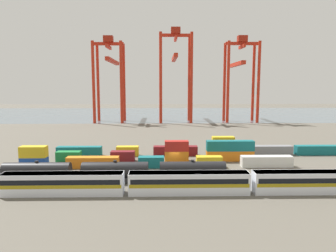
% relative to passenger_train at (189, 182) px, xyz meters
% --- Properties ---
extents(ground_plane, '(420.00, 420.00, 0.00)m').
position_rel_passenger_train_xyz_m(ground_plane, '(-1.53, 62.92, -2.14)').
color(ground_plane, '#5B564C').
extents(harbour_water, '(400.00, 110.00, 0.01)m').
position_rel_passenger_train_xyz_m(harbour_water, '(-1.53, 159.34, -2.14)').
color(harbour_water, slate).
rests_on(harbour_water, ground_plane).
extents(passenger_train, '(65.97, 3.14, 3.90)m').
position_rel_passenger_train_xyz_m(passenger_train, '(0.00, 0.00, 0.00)').
color(passenger_train, silver).
rests_on(passenger_train, ground_plane).
extents(freight_tank_row, '(44.05, 2.98, 4.44)m').
position_rel_passenger_train_xyz_m(freight_tank_row, '(-14.09, 7.06, -0.03)').
color(freight_tank_row, '#232326').
rests_on(freight_tank_row, ground_plane).
extents(shipping_container_0, '(6.04, 2.44, 2.60)m').
position_rel_passenger_train_xyz_m(shipping_container_0, '(-34.63, 18.21, -0.84)').
color(shipping_container_0, '#1C4299').
rests_on(shipping_container_0, ground_plane).
extents(shipping_container_1, '(6.04, 2.44, 2.60)m').
position_rel_passenger_train_xyz_m(shipping_container_1, '(-34.63, 18.21, 1.76)').
color(shipping_container_1, gold).
rests_on(shipping_container_1, shipping_container_0).
extents(shipping_container_2, '(12.10, 2.44, 2.60)m').
position_rel_passenger_train_xyz_m(shipping_container_2, '(-20.93, 18.21, -0.84)').
color(shipping_container_2, orange).
rests_on(shipping_container_2, ground_plane).
extents(shipping_container_3, '(6.04, 2.44, 2.60)m').
position_rel_passenger_train_xyz_m(shipping_container_3, '(-7.24, 18.21, -0.84)').
color(shipping_container_3, '#146066').
rests_on(shipping_container_3, ground_plane).
extents(shipping_container_4, '(6.04, 2.44, 2.60)m').
position_rel_passenger_train_xyz_m(shipping_container_4, '(6.45, 18.21, -0.84)').
color(shipping_container_4, gold).
rests_on(shipping_container_4, ground_plane).
extents(shipping_container_5, '(12.10, 2.44, 2.60)m').
position_rel_passenger_train_xyz_m(shipping_container_5, '(20.15, 18.21, -0.84)').
color(shipping_container_5, silver).
rests_on(shipping_container_5, ground_plane).
extents(shipping_container_6, '(6.04, 2.44, 2.60)m').
position_rel_passenger_train_xyz_m(shipping_container_6, '(-28.43, 24.54, -0.84)').
color(shipping_container_6, '#197538').
rests_on(shipping_container_6, ground_plane).
extents(shipping_container_7, '(6.04, 2.44, 2.60)m').
position_rel_passenger_train_xyz_m(shipping_container_7, '(-14.69, 24.54, -0.84)').
color(shipping_container_7, maroon).
rests_on(shipping_container_7, ground_plane).
extents(shipping_container_8, '(6.04, 2.44, 2.60)m').
position_rel_passenger_train_xyz_m(shipping_container_8, '(-0.95, 24.54, -0.84)').
color(shipping_container_8, orange).
rests_on(shipping_container_8, ground_plane).
extents(shipping_container_9, '(6.04, 2.44, 2.60)m').
position_rel_passenger_train_xyz_m(shipping_container_9, '(-0.95, 24.54, 1.76)').
color(shipping_container_9, '#AD211C').
rests_on(shipping_container_9, shipping_container_8).
extents(shipping_container_10, '(12.10, 2.44, 2.60)m').
position_rel_passenger_train_xyz_m(shipping_container_10, '(12.78, 24.54, -0.84)').
color(shipping_container_10, orange).
rests_on(shipping_container_10, ground_plane).
extents(shipping_container_11, '(12.10, 2.44, 2.60)m').
position_rel_passenger_train_xyz_m(shipping_container_11, '(12.78, 24.54, 1.76)').
color(shipping_container_11, '#146066').
rests_on(shipping_container_11, shipping_container_10).
extents(shipping_container_12, '(12.10, 2.44, 2.60)m').
position_rel_passenger_train_xyz_m(shipping_container_12, '(-27.35, 30.86, -0.84)').
color(shipping_container_12, '#146066').
rests_on(shipping_container_12, ground_plane).
extents(shipping_container_13, '(6.04, 2.44, 2.60)m').
position_rel_passenger_train_xyz_m(shipping_container_13, '(-14.16, 30.86, -0.84)').
color(shipping_container_13, gold).
rests_on(shipping_container_13, ground_plane).
extents(shipping_container_14, '(12.10, 2.44, 2.60)m').
position_rel_passenger_train_xyz_m(shipping_container_14, '(-0.97, 30.86, -0.84)').
color(shipping_container_14, maroon).
rests_on(shipping_container_14, ground_plane).
extents(shipping_container_15, '(6.04, 2.44, 2.60)m').
position_rel_passenger_train_xyz_m(shipping_container_15, '(12.22, 30.86, -0.84)').
color(shipping_container_15, '#146066').
rests_on(shipping_container_15, ground_plane).
extents(shipping_container_16, '(6.04, 2.44, 2.60)m').
position_rel_passenger_train_xyz_m(shipping_container_16, '(12.22, 30.86, 1.76)').
color(shipping_container_16, gold).
rests_on(shipping_container_16, shipping_container_15).
extents(shipping_container_17, '(12.10, 2.44, 2.60)m').
position_rel_passenger_train_xyz_m(shipping_container_17, '(25.42, 30.86, -0.84)').
color(shipping_container_17, slate).
rests_on(shipping_container_17, ground_plane).
extents(shipping_container_18, '(12.10, 2.44, 2.60)m').
position_rel_passenger_train_xyz_m(shipping_container_18, '(38.61, 30.86, -0.84)').
color(shipping_container_18, '#146066').
rests_on(shipping_container_18, ground_plane).
extents(gantry_crane_west, '(15.66, 40.48, 44.59)m').
position_rel_passenger_train_xyz_m(gantry_crane_west, '(-31.96, 115.71, 25.25)').
color(gantry_crane_west, red).
rests_on(gantry_crane_west, ground_plane).
extents(gantry_crane_central, '(17.19, 37.20, 48.98)m').
position_rel_passenger_train_xyz_m(gantry_crane_central, '(2.79, 114.93, 27.32)').
color(gantry_crane_central, red).
rests_on(gantry_crane_central, ground_plane).
extents(gantry_crane_east, '(17.37, 32.87, 44.91)m').
position_rel_passenger_train_xyz_m(gantry_crane_east, '(37.54, 114.63, 24.75)').
color(gantry_crane_east, red).
rests_on(gantry_crane_east, ground_plane).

